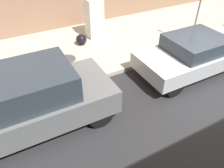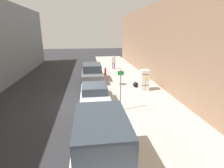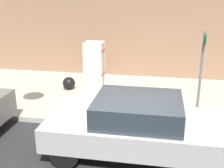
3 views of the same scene
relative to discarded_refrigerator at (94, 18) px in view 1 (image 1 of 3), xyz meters
name	(u,v)px [view 1 (image 1 of 3)]	position (x,y,z in m)	size (l,w,h in m)	color
ground_plane	(199,81)	(4.77, 1.82, -1.00)	(80.00, 80.00, 0.00)	#28282B
sidewalk_slab	(136,35)	(0.69, 1.82, -0.93)	(4.71, 44.00, 0.15)	#B2ADA0
discarded_refrigerator	(94,18)	(0.00, 0.00, 0.00)	(0.68, 0.69, 1.71)	silver
manhole_cover	(67,59)	(1.38, -1.86, -0.85)	(0.70, 0.70, 0.02)	#47443F
street_sign_post	(198,11)	(2.61, 3.48, 0.57)	(0.36, 0.07, 2.54)	slate
trash_bag	(81,39)	(0.47, -0.87, -0.62)	(0.46, 0.46, 0.46)	black
parked_suv_gray	(26,101)	(4.11, -3.76, -0.11)	(1.95, 4.51, 1.74)	slate
parked_sedan_silver	(197,53)	(4.11, 2.17, -0.29)	(1.86, 4.59, 1.38)	silver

